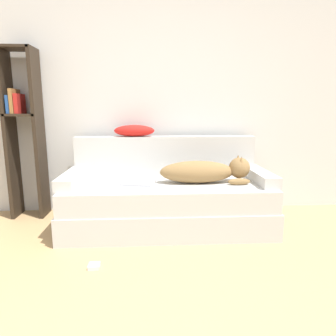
{
  "coord_description": "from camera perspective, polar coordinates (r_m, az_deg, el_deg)",
  "views": [
    {
      "loc": [
        0.06,
        -0.76,
        1.09
      ],
      "look_at": [
        0.22,
        1.86,
        0.58
      ],
      "focal_mm": 32.0,
      "sensor_mm": 36.0,
      "label": 1
    }
  ],
  "objects": [
    {
      "name": "wall_back",
      "position": [
        3.29,
        -4.6,
        15.4
      ],
      "size": [
        7.53,
        0.06,
        2.7
      ],
      "color": "silver",
      "rests_on": "ground_plane"
    },
    {
      "name": "couch_arm_right",
      "position": [
        2.96,
        16.92,
        -1.38
      ],
      "size": [
        0.15,
        0.69,
        0.1
      ],
      "color": "silver",
      "rests_on": "couch"
    },
    {
      "name": "dog",
      "position": [
        2.76,
        7.23,
        -0.6
      ],
      "size": [
        0.83,
        0.25,
        0.25
      ],
      "color": "olive",
      "rests_on": "couch"
    },
    {
      "name": "throw_pillow",
      "position": [
        3.1,
        -6.43,
        7.08
      ],
      "size": [
        0.41,
        0.18,
        0.12
      ],
      "color": "red",
      "rests_on": "couch_backrest"
    },
    {
      "name": "power_adapter",
      "position": [
        2.28,
        -13.91,
        -17.68
      ],
      "size": [
        0.08,
        0.08,
        0.03
      ],
      "color": "silver",
      "rests_on": "ground_plane"
    },
    {
      "name": "couch_arm_left",
      "position": [
        2.87,
        -17.7,
        -1.81
      ],
      "size": [
        0.15,
        0.69,
        0.1
      ],
      "color": "silver",
      "rests_on": "couch"
    },
    {
      "name": "couch_backrest",
      "position": [
        3.13,
        -0.5,
        2.47
      ],
      "size": [
        1.85,
        0.15,
        0.39
      ],
      "color": "silver",
      "rests_on": "couch"
    },
    {
      "name": "couch",
      "position": [
        2.86,
        -0.11,
        -6.95
      ],
      "size": [
        1.89,
        0.88,
        0.43
      ],
      "color": "silver",
      "rests_on": "ground_plane"
    },
    {
      "name": "bookshelf",
      "position": [
        3.36,
        -25.83,
        7.05
      ],
      "size": [
        0.32,
        0.26,
        1.69
      ],
      "color": "#2D2319",
      "rests_on": "ground_plane"
    },
    {
      "name": "laptop",
      "position": [
        2.74,
        -5.68,
        -2.79
      ],
      "size": [
        0.33,
        0.29,
        0.02
      ],
      "rotation": [
        0.0,
        0.0,
        -0.25
      ],
      "color": "#B7B7BC",
      "rests_on": "couch"
    }
  ]
}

